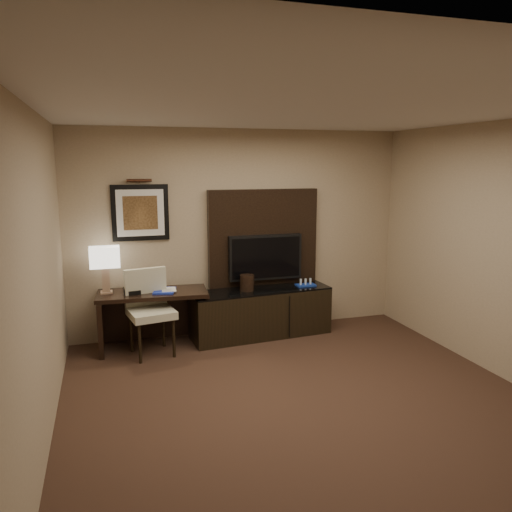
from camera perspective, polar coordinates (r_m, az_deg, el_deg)
name	(u,v)px	position (r m, az deg, el deg)	size (l,w,h in m)	color
floor	(313,414)	(4.82, 6.49, -17.54)	(4.50, 5.00, 0.01)	#342017
ceiling	(320,108)	(4.28, 7.28, 16.39)	(4.50, 5.00, 0.01)	silver
wall_back	(240,232)	(6.68, -1.79, 2.74)	(4.50, 0.01, 2.70)	tan
wall_left	(35,289)	(4.03, -23.97, -3.44)	(0.01, 5.00, 2.70)	tan
desk	(154,319)	(6.35, -11.63, -7.11)	(1.32, 0.57, 0.71)	black
credenza	(261,313)	(6.62, 0.58, -6.49)	(1.84, 0.51, 0.63)	black
tv_wall_panel	(263,238)	(6.72, 0.82, 2.10)	(1.50, 0.12, 1.30)	black
tv	(265,257)	(6.66, 1.07, -0.14)	(1.00, 0.08, 0.60)	black
artwork	(140,213)	(6.41, -13.09, 4.84)	(0.70, 0.04, 0.70)	black
picture_light	(139,180)	(6.34, -13.22, 8.40)	(0.04, 0.04, 0.30)	#3A1F12
desk_chair	(151,312)	(6.06, -11.88, -6.31)	(0.50, 0.58, 1.05)	beige
table_lamp	(105,271)	(6.26, -16.83, -1.69)	(0.33, 0.19, 0.54)	tan
desk_phone	(132,290)	(6.21, -13.96, -3.75)	(0.20, 0.18, 0.10)	black
blue_folder	(165,291)	(6.23, -10.40, -3.91)	(0.25, 0.33, 0.02)	#1B30AF
book	(161,282)	(6.21, -10.79, -2.94)	(0.18, 0.02, 0.24)	#B8B490
ice_bucket	(247,283)	(6.46, -1.04, -3.07)	(0.18, 0.18, 0.21)	black
minibar_tray	(306,282)	(6.75, 5.69, -3.02)	(0.26, 0.16, 0.09)	navy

